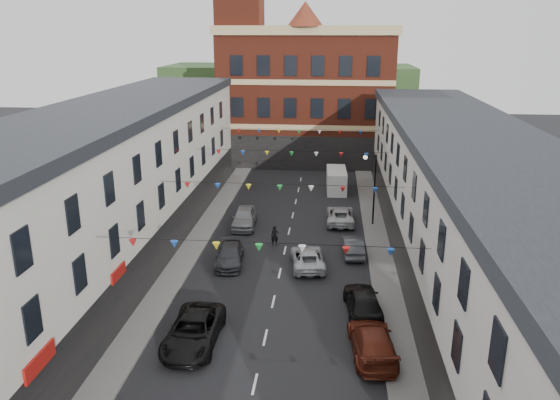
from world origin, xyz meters
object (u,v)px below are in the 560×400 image
(car_right_c, at_px, (372,342))
(moving_car, at_px, (308,258))
(street_lamp, at_px, (372,180))
(car_left_e, at_px, (244,218))
(car_left_d, at_px, (230,255))
(car_right_f, at_px, (340,215))
(car_left_c, at_px, (194,331))
(car_right_d, at_px, (363,301))
(pedestrian, at_px, (275,236))
(car_right_e, at_px, (353,246))
(white_van, at_px, (336,180))

(car_right_c, bearing_deg, moving_car, -75.44)
(street_lamp, relative_size, car_left_e, 1.30)
(moving_car, bearing_deg, car_left_d, -6.73)
(car_right_f, bearing_deg, car_left_c, 67.64)
(car_right_d, distance_m, pedestrian, 11.51)
(car_left_d, height_order, car_right_f, car_right_f)
(car_right_f, bearing_deg, pedestrian, 47.97)
(car_left_c, xyz_separation_m, pedestrian, (2.76, 13.77, 0.02))
(car_left_d, distance_m, car_right_c, 13.74)
(car_right_e, distance_m, car_right_f, 6.82)
(pedestrian, bearing_deg, white_van, 62.74)
(car_right_e, bearing_deg, moving_car, 33.50)
(car_left_e, relative_size, car_right_c, 0.90)
(car_left_e, xyz_separation_m, moving_car, (5.58, -7.46, -0.14))
(car_left_d, bearing_deg, white_van, 63.53)
(moving_car, distance_m, white_van, 18.84)
(car_right_e, bearing_deg, street_lamp, -108.11)
(car_left_c, xyz_separation_m, car_right_f, (7.72, 19.40, -0.08))
(car_right_f, bearing_deg, white_van, -88.79)
(street_lamp, distance_m, moving_car, 10.44)
(car_right_e, height_order, white_van, white_van)
(car_left_c, distance_m, moving_car, 11.58)
(car_right_e, relative_size, white_van, 0.80)
(car_right_f, bearing_deg, car_right_d, 93.55)
(car_left_d, xyz_separation_m, car_right_e, (8.54, 2.46, 0.01))
(moving_car, bearing_deg, car_left_e, -60.67)
(car_right_e, distance_m, moving_car, 3.95)
(car_left_e, bearing_deg, car_right_f, 8.75)
(car_left_c, distance_m, car_right_f, 20.88)
(car_right_f, bearing_deg, moving_car, 75.13)
(car_left_d, xyz_separation_m, car_left_e, (-0.18, 7.53, 0.14))
(car_left_c, distance_m, white_van, 29.90)
(moving_car, height_order, white_van, white_van)
(car_right_f, distance_m, pedestrian, 7.50)
(white_van, relative_size, pedestrian, 3.17)
(car_left_c, bearing_deg, car_right_d, 24.71)
(white_van, bearing_deg, moving_car, -98.05)
(pedestrian, bearing_deg, car_right_c, -75.75)
(white_van, bearing_deg, car_right_f, -90.06)
(car_left_d, height_order, car_left_e, car_left_e)
(street_lamp, relative_size, car_right_e, 1.52)
(car_left_c, bearing_deg, pedestrian, 79.04)
(car_right_d, distance_m, car_right_e, 8.64)
(moving_car, relative_size, pedestrian, 3.00)
(car_left_c, bearing_deg, white_van, 76.05)
(pedestrian, bearing_deg, car_right_d, -68.33)
(car_left_c, distance_m, car_left_e, 17.70)
(car_left_d, distance_m, car_left_e, 7.53)
(car_left_c, distance_m, car_right_c, 9.10)
(street_lamp, height_order, moving_car, street_lamp)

